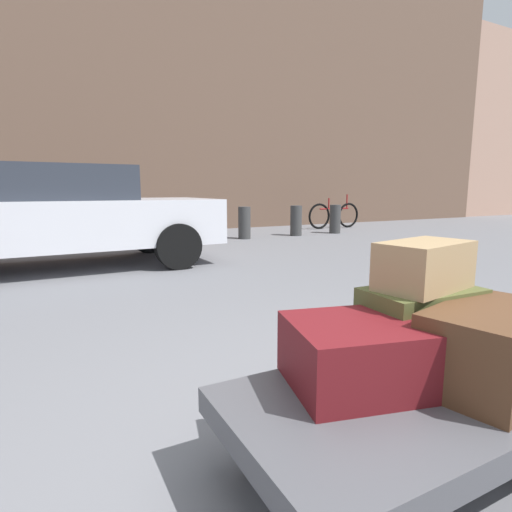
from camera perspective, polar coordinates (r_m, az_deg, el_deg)
name	(u,v)px	position (r m, az deg, el deg)	size (l,w,h in m)	color
ground_plane	(398,473)	(1.89, 19.26, -26.80)	(60.00, 60.00, 0.00)	slate
building_facade_brick	(165,73)	(12.09, -12.66, 23.68)	(24.00, 1.20, 8.30)	brown
building_facade_side	(459,123)	(19.08, 26.58, 16.27)	(12.00, 1.00, 7.47)	tan
luggage_cart	(402,409)	(1.75, 19.76, -19.57)	(1.35, 0.80, 0.34)	#4C4C51
duffel_bag_olive_front_right	(420,323)	(2.00, 22.02, -8.75)	(0.52, 0.30, 0.32)	#4C5128
suitcase_maroon_center	(355,354)	(1.67, 13.70, -13.20)	(0.50, 0.44, 0.26)	maroon
duffel_bag_brown_stacked_top	(491,347)	(1.86, 29.99, -10.93)	(0.61, 0.35, 0.31)	#51331E
duffel_bag_tan_topmost_pile	(424,265)	(1.94, 22.49, -1.22)	(0.44, 0.25, 0.21)	#9E7F56
parked_car	(54,214)	(6.32, -26.39, 5.25)	(4.33, 1.98, 1.42)	silver
bicycle_leaning	(334,215)	(11.94, 10.89, 5.62)	(1.76, 0.07, 0.96)	black
bollard_kerb_near	(244,223)	(9.19, -1.63, 4.67)	(0.28, 0.28, 0.72)	#383838
bollard_kerb_mid	(296,221)	(9.88, 5.63, 4.95)	(0.28, 0.28, 0.72)	#383838
bollard_kerb_far	(335,219)	(10.57, 11.02, 5.10)	(0.28, 0.28, 0.72)	#383838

